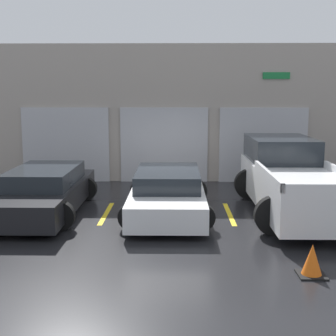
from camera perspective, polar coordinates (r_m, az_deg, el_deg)
ground_plane at (r=13.29m, az=0.06°, el=-4.09°), size 28.00×28.00×0.00m
shophouse_building at (r=16.22m, az=0.22°, el=6.49°), size 12.88×0.68×4.66m
pickup_truck at (r=12.46m, az=14.62°, el=-1.27°), size 2.49×5.60×1.82m
sedan_white at (r=11.89m, az=-0.04°, el=-3.06°), size 2.19×4.55×1.11m
sedan_side at (r=12.35m, az=-14.82°, el=-2.79°), size 2.19×4.71×1.16m
parking_stripe_left at (r=12.12m, az=-7.54°, el=-5.48°), size 0.12×2.20×0.01m
parking_stripe_centre at (r=12.07m, az=7.49°, el=-5.55°), size 0.12×2.20×0.01m
traffic_cone at (r=8.41m, az=17.15°, el=-10.82°), size 0.47×0.47×0.55m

